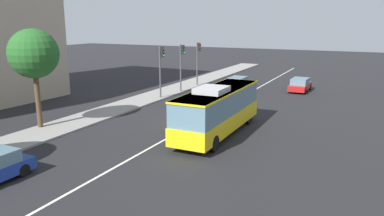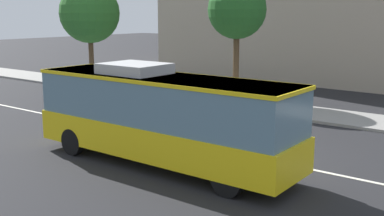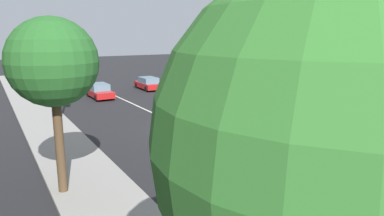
% 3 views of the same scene
% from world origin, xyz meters
% --- Properties ---
extents(ground_plane, '(160.00, 160.00, 0.00)m').
position_xyz_m(ground_plane, '(0.00, 0.00, 0.00)').
color(ground_plane, black).
extents(sidewalk_kerb, '(80.00, 3.30, 0.14)m').
position_xyz_m(sidewalk_kerb, '(0.00, 8.21, 0.07)').
color(sidewalk_kerb, gray).
rests_on(sidewalk_kerb, ground_plane).
extents(lane_centre_line, '(76.00, 0.16, 0.01)m').
position_xyz_m(lane_centre_line, '(0.00, 0.00, 0.01)').
color(lane_centre_line, silver).
rests_on(lane_centre_line, ground_plane).
extents(transit_bus, '(10.01, 2.54, 3.46)m').
position_xyz_m(transit_bus, '(-1.97, -2.62, 1.81)').
color(transit_bus, yellow).
rests_on(transit_bus, ground_plane).
extents(sedan_red, '(4.51, 1.84, 1.46)m').
position_xyz_m(sedan_red, '(14.45, 1.76, 0.72)').
color(sedan_red, '#B21919').
rests_on(sedan_red, ground_plane).
extents(sedan_red_ahead, '(4.53, 1.89, 1.46)m').
position_xyz_m(sedan_red_ahead, '(16.96, -4.72, 0.72)').
color(sedan_red_ahead, '#B21919').
rests_on(sedan_red_ahead, ground_plane).
extents(traffic_light_near_corner, '(0.34, 0.62, 5.20)m').
position_xyz_m(traffic_light_near_corner, '(6.61, 6.92, 3.56)').
color(traffic_light_near_corner, '#47474C').
rests_on(traffic_light_near_corner, ground_plane).
extents(traffic_light_mid_block, '(0.34, 0.62, 5.20)m').
position_xyz_m(traffic_light_mid_block, '(15.07, 6.89, 3.56)').
color(traffic_light_mid_block, '#47474C').
rests_on(traffic_light_mid_block, ground_plane).
extents(traffic_light_far_corner, '(0.33, 0.62, 5.20)m').
position_xyz_m(traffic_light_far_corner, '(10.50, 6.69, 3.56)').
color(traffic_light_far_corner, '#47474C').
rests_on(traffic_light_far_corner, ground_plane).
extents(street_tree_kerbside_centre, '(3.43, 3.43, 7.11)m').
position_xyz_m(street_tree_kerbside_centre, '(-6.42, 9.37, 5.35)').
color(street_tree_kerbside_centre, '#4C3823').
rests_on(street_tree_kerbside_centre, ground_plane).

